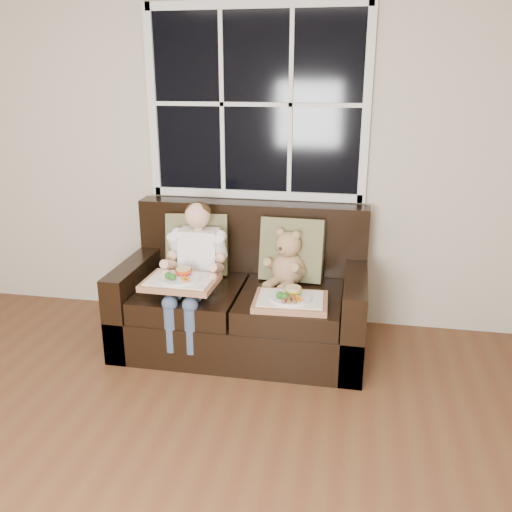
% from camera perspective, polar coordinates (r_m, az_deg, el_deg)
% --- Properties ---
extents(room_walls, '(4.52, 5.02, 2.71)m').
position_cam_1_polar(room_walls, '(1.82, -24.46, 8.67)').
color(room_walls, '#BDB69D').
rests_on(room_walls, ground).
extents(window_back, '(1.62, 0.04, 1.37)m').
position_cam_1_polar(window_back, '(4.03, 0.02, 15.69)').
color(window_back, black).
rests_on(window_back, room_walls).
extents(loveseat, '(1.70, 0.92, 0.96)m').
position_cam_1_polar(loveseat, '(3.89, -1.25, -4.84)').
color(loveseat, black).
rests_on(loveseat, ground).
extents(pillow_left, '(0.47, 0.27, 0.46)m').
position_cam_1_polar(pillow_left, '(3.99, -6.20, 1.25)').
color(pillow_left, brown).
rests_on(pillow_left, loveseat).
extents(pillow_right, '(0.45, 0.22, 0.46)m').
position_cam_1_polar(pillow_right, '(3.85, 3.79, 0.69)').
color(pillow_right, brown).
rests_on(pillow_right, loveseat).
extents(child, '(0.39, 0.60, 0.89)m').
position_cam_1_polar(child, '(3.73, -6.42, -0.37)').
color(child, white).
rests_on(child, loveseat).
extents(teddy_bear, '(0.29, 0.35, 0.42)m').
position_cam_1_polar(teddy_bear, '(3.77, 3.37, -0.64)').
color(teddy_bear, '#A37A56').
rests_on(teddy_bear, loveseat).
extents(tray_left, '(0.48, 0.37, 0.11)m').
position_cam_1_polar(tray_left, '(3.57, -7.95, -2.59)').
color(tray_left, '#A06948').
rests_on(tray_left, child).
extents(tray_right, '(0.49, 0.38, 0.11)m').
position_cam_1_polar(tray_right, '(3.48, 3.65, -4.66)').
color(tray_right, '#A06948').
rests_on(tray_right, loveseat).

